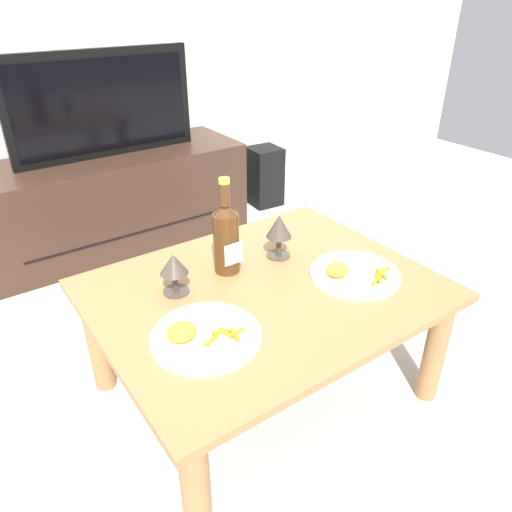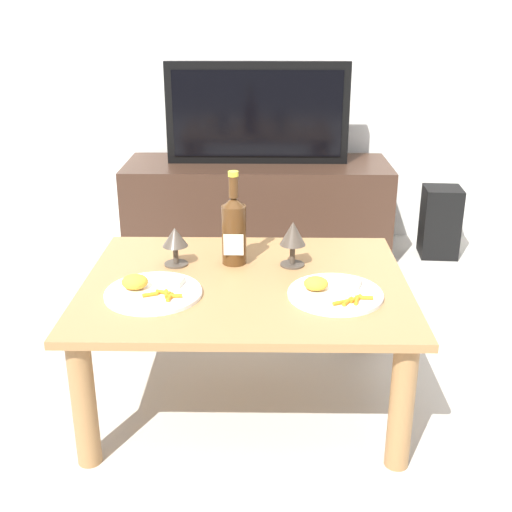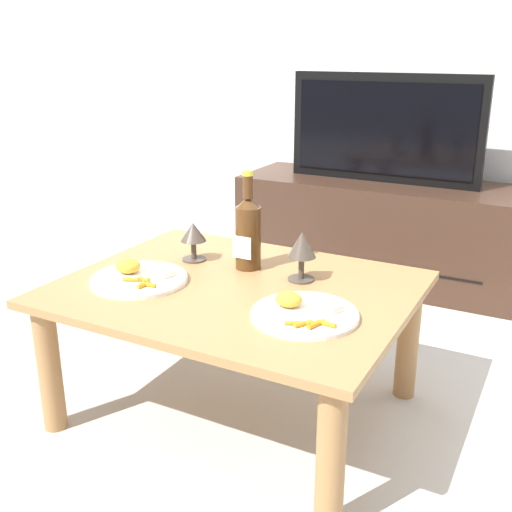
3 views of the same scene
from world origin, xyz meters
TOP-DOWN VIEW (x-y plane):
  - ground_plane at (0.00, 0.00)m, footprint 6.40×6.40m
  - dining_table at (0.00, 0.00)m, footprint 1.02×0.82m
  - tv_stand at (0.02, 1.38)m, footprint 1.36×0.49m
  - tv_screen at (0.02, 1.37)m, footprint 0.92×0.05m
  - floor_speaker at (0.98, 1.35)m, footprint 0.20×0.20m
  - wine_bottle at (-0.04, 0.15)m, footprint 0.08×0.08m
  - goblet_left at (-0.24, 0.13)m, footprint 0.08×0.08m
  - goblet_right at (0.15, 0.13)m, footprint 0.09×0.09m
  - dinner_plate_left at (-0.28, -0.11)m, footprint 0.29×0.29m
  - dinner_plate_right at (0.27, -0.11)m, footprint 0.29×0.29m

SIDE VIEW (x-z plane):
  - ground_plane at x=0.00m, z-range 0.00..0.00m
  - floor_speaker at x=0.98m, z-range 0.00..0.37m
  - tv_stand at x=0.02m, z-range 0.00..0.49m
  - dining_table at x=0.00m, z-range 0.14..0.57m
  - dinner_plate_right at x=0.27m, z-range 0.42..0.47m
  - dinner_plate_left at x=-0.28m, z-range 0.41..0.47m
  - goblet_left at x=-0.24m, z-range 0.45..0.59m
  - goblet_right at x=0.15m, z-range 0.46..0.61m
  - wine_bottle at x=-0.04m, z-range 0.40..0.72m
  - tv_screen at x=0.02m, z-range 0.49..0.99m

